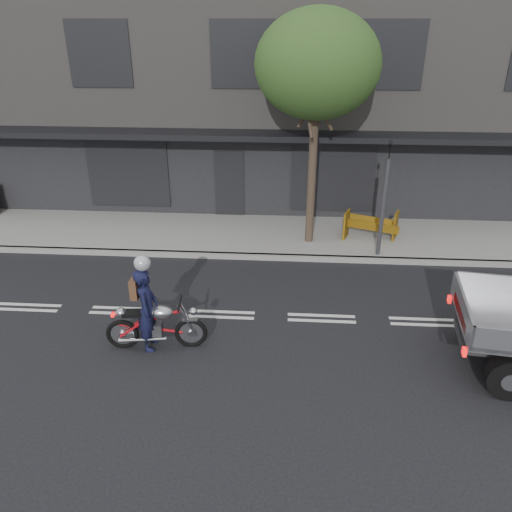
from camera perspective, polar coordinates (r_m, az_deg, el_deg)
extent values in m
plane|color=black|center=(12.09, -4.00, -6.70)|extent=(80.00, 80.00, 0.00)
cube|color=gray|center=(16.19, -1.83, 2.47)|extent=(32.00, 3.20, 0.15)
cube|color=gray|center=(14.74, -2.44, 0.01)|extent=(32.00, 0.20, 0.15)
cube|color=slate|center=(21.59, -0.19, 19.20)|extent=(26.00, 10.00, 8.00)
cylinder|color=#382B21|center=(14.99, 6.36, 8.24)|extent=(0.24, 0.24, 4.00)
ellipsoid|color=#354E1D|center=(14.35, 7.04, 20.90)|extent=(3.40, 3.40, 2.89)
cylinder|color=#2D2D30|center=(14.58, 14.27, 5.00)|extent=(0.12, 0.12, 3.00)
imported|color=black|center=(14.08, 15.05, 11.66)|extent=(0.08, 0.10, 0.50)
torus|color=black|center=(11.17, -15.00, -8.61)|extent=(0.71, 0.17, 0.71)
torus|color=black|center=(10.92, -7.44, -8.69)|extent=(0.71, 0.17, 0.71)
cube|color=#2D2D30|center=(10.97, -11.60, -8.18)|extent=(0.38, 0.28, 0.29)
ellipsoid|color=#B5B6BA|center=(10.71, -10.91, -6.29)|extent=(0.60, 0.38, 0.29)
cube|color=black|center=(10.82, -13.56, -6.38)|extent=(0.58, 0.30, 0.09)
cylinder|color=black|center=(10.55, -8.70, -5.36)|extent=(0.10, 0.63, 0.04)
imported|color=black|center=(10.74, -12.31, -5.98)|extent=(0.51, 0.72, 1.87)
cylinder|color=black|center=(10.61, 26.99, -12.27)|extent=(0.90, 0.43, 0.86)
cylinder|color=black|center=(12.15, 24.95, -6.77)|extent=(0.90, 0.43, 0.86)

